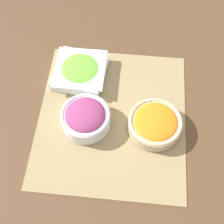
{
  "coord_description": "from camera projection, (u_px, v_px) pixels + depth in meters",
  "views": [
    {
      "loc": [
        -0.45,
        -0.04,
        0.84
      ],
      "look_at": [
        0.0,
        0.0,
        0.03
      ],
      "focal_mm": 50.0,
      "sensor_mm": 36.0,
      "label": 1
    }
  ],
  "objects": [
    {
      "name": "carrot_bowl",
      "position": [
        155.0,
        123.0,
        0.91
      ],
      "size": [
        0.16,
        0.16,
        0.05
      ],
      "color": "#C6B28E",
      "rests_on": "placemat"
    },
    {
      "name": "placemat",
      "position": [
        112.0,
        117.0,
        0.95
      ],
      "size": [
        0.5,
        0.45,
        0.0
      ],
      "color": "#937F56",
      "rests_on": "ground_plane"
    },
    {
      "name": "ground_plane",
      "position": [
        112.0,
        117.0,
        0.95
      ],
      "size": [
        3.0,
        3.0,
        0.0
      ],
      "primitive_type": "plane",
      "color": "#513823"
    },
    {
      "name": "onion_bowl",
      "position": [
        86.0,
        117.0,
        0.91
      ],
      "size": [
        0.15,
        0.15,
        0.07
      ],
      "color": "silver",
      "rests_on": "placemat"
    },
    {
      "name": "lettuce_bowl",
      "position": [
        80.0,
        71.0,
        1.01
      ],
      "size": [
        0.18,
        0.18,
        0.05
      ],
      "color": "white",
      "rests_on": "placemat"
    }
  ]
}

